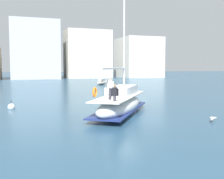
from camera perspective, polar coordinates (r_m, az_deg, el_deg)
name	(u,v)px	position (r m, az deg, el deg)	size (l,w,h in m)	color
ground_plane	(122,118)	(19.85, 2.16, -6.05)	(400.00, 400.00, 0.00)	#284C66
main_sailboat	(121,103)	(21.56, 1.79, -2.75)	(7.48, 9.23, 13.24)	silver
moored_sloop_near	(102,82)	(57.99, -2.15, 1.58)	(3.98, 4.73, 8.88)	#B7B2A8
seagull	(213,118)	(19.69, 20.25, -5.56)	(0.91, 0.95, 0.17)	silver
mooring_buoy	(11,107)	(25.77, -20.24, -3.44)	(0.62, 0.62, 0.91)	silver
waterfront_buildings	(51,55)	(93.83, -12.67, 7.02)	(84.74, 18.17, 18.37)	beige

